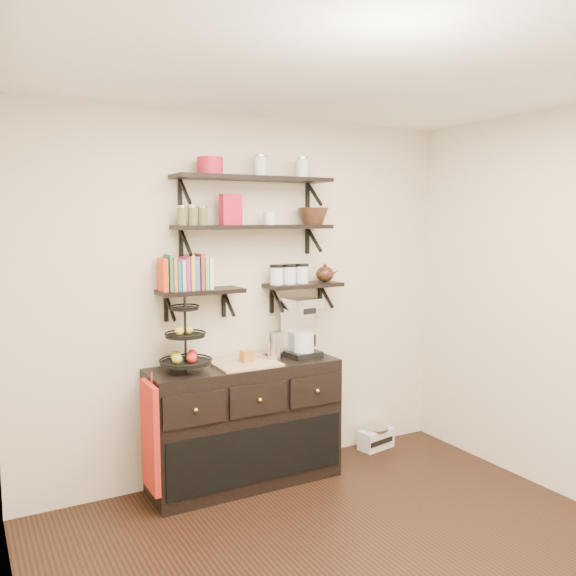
% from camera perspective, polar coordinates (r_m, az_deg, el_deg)
% --- Properties ---
extents(ceiling, '(3.50, 3.50, 0.02)m').
position_cam_1_polar(ceiling, '(3.18, 10.26, 20.10)').
color(ceiling, white).
rests_on(ceiling, back_wall).
extents(back_wall, '(3.50, 0.02, 2.70)m').
position_cam_1_polar(back_wall, '(4.63, -3.84, -0.89)').
color(back_wall, beige).
rests_on(back_wall, ground).
extents(left_wall, '(0.02, 3.50, 2.70)m').
position_cam_1_polar(left_wall, '(2.49, -23.91, -7.90)').
color(left_wall, beige).
rests_on(left_wall, ground).
extents(shelf_top, '(1.20, 0.27, 0.23)m').
position_cam_1_polar(shelf_top, '(4.48, -3.21, 10.16)').
color(shelf_top, black).
rests_on(shelf_top, back_wall).
extents(shelf_mid, '(1.20, 0.27, 0.23)m').
position_cam_1_polar(shelf_mid, '(4.47, -3.18, 5.68)').
color(shelf_mid, black).
rests_on(shelf_mid, back_wall).
extents(shelf_low_left, '(0.60, 0.25, 0.23)m').
position_cam_1_polar(shelf_low_left, '(4.35, -8.21, -0.39)').
color(shelf_low_left, black).
rests_on(shelf_low_left, back_wall).
extents(shelf_low_right, '(0.60, 0.25, 0.23)m').
position_cam_1_polar(shelf_low_right, '(4.71, 1.40, 0.20)').
color(shelf_low_right, black).
rests_on(shelf_low_right, back_wall).
extents(cookbooks, '(0.40, 0.15, 0.26)m').
position_cam_1_polar(cookbooks, '(4.31, -9.05, 1.37)').
color(cookbooks, red).
rests_on(cookbooks, shelf_low_left).
extents(glass_canisters, '(0.32, 0.10, 0.13)m').
position_cam_1_polar(glass_canisters, '(4.64, 0.13, 1.19)').
color(glass_canisters, silver).
rests_on(glass_canisters, shelf_low_right).
extents(sideboard, '(1.40, 0.50, 0.92)m').
position_cam_1_polar(sideboard, '(4.57, -4.07, -12.57)').
color(sideboard, black).
rests_on(sideboard, floor).
extents(fruit_stand, '(0.35, 0.35, 0.52)m').
position_cam_1_polar(fruit_stand, '(4.25, -9.54, -5.34)').
color(fruit_stand, black).
rests_on(fruit_stand, sideboard).
extents(candle, '(0.08, 0.08, 0.08)m').
position_cam_1_polar(candle, '(4.44, -3.88, -6.38)').
color(candle, '#9D5624').
rests_on(candle, sideboard).
extents(coffee_maker, '(0.27, 0.26, 0.45)m').
position_cam_1_polar(coffee_maker, '(4.65, 1.15, -3.80)').
color(coffee_maker, black).
rests_on(coffee_maker, sideboard).
extents(thermal_carafe, '(0.11, 0.11, 0.22)m').
position_cam_1_polar(thermal_carafe, '(4.51, -1.22, -5.47)').
color(thermal_carafe, silver).
rests_on(thermal_carafe, sideboard).
extents(apron, '(0.04, 0.31, 0.72)m').
position_cam_1_polar(apron, '(4.23, -12.77, -13.43)').
color(apron, maroon).
rests_on(apron, sideboard).
extents(radio, '(0.33, 0.24, 0.18)m').
position_cam_1_polar(radio, '(5.39, 8.23, -13.71)').
color(radio, silver).
rests_on(radio, floor).
extents(recipe_box, '(0.17, 0.09, 0.22)m').
position_cam_1_polar(recipe_box, '(4.39, -5.38, 7.32)').
color(recipe_box, red).
rests_on(recipe_box, shelf_mid).
extents(walnut_bowl, '(0.24, 0.24, 0.13)m').
position_cam_1_polar(walnut_bowl, '(4.71, 2.37, 6.74)').
color(walnut_bowl, black).
rests_on(walnut_bowl, shelf_mid).
extents(ramekins, '(0.09, 0.09, 0.10)m').
position_cam_1_polar(ramekins, '(4.52, -1.74, 6.54)').
color(ramekins, white).
rests_on(ramekins, shelf_mid).
extents(teapot, '(0.22, 0.18, 0.14)m').
position_cam_1_polar(teapot, '(4.80, 3.48, 1.44)').
color(teapot, '#341C0F').
rests_on(teapot, shelf_low_right).
extents(red_pot, '(0.18, 0.18, 0.12)m').
position_cam_1_polar(red_pot, '(4.35, -7.28, 11.26)').
color(red_pot, red).
rests_on(red_pot, shelf_top).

